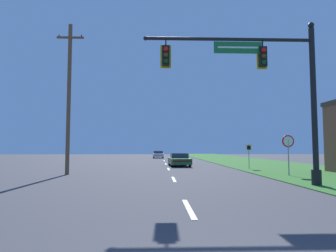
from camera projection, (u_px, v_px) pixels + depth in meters
grass_verge_right at (261, 164)px, 32.87m from camera, size 10.00×110.00×0.04m
road_center_line at (168, 169)px, 24.53m from camera, size 0.16×34.80×0.01m
signal_mast at (273, 86)px, 13.96m from camera, size 8.19×0.47×7.68m
car_ahead at (179, 160)px, 28.76m from camera, size 2.03×4.53×1.19m
far_car at (158, 154)px, 52.22m from camera, size 1.82×4.54×1.19m
stop_sign at (288, 146)px, 18.70m from camera, size 0.76×0.07×2.50m
route_sign_post at (249, 151)px, 24.69m from camera, size 0.55×0.06×2.03m
utility_pole_near at (69, 96)px, 19.90m from camera, size 1.80×0.26×10.08m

